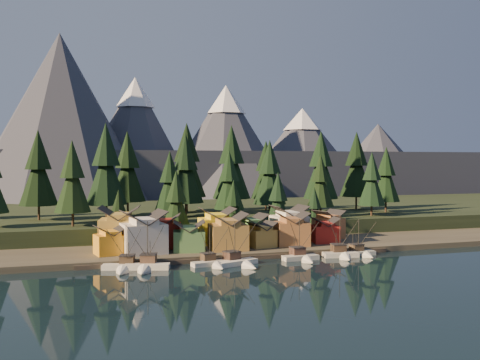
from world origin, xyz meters
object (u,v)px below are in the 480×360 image
object	(u,v)px
boat_0	(125,262)
house_front_0	(110,239)
boat_5	(342,249)
boat_2	(213,258)
boat_6	(362,248)
boat_4	(302,252)
house_front_1	(144,231)
house_back_0	(120,227)
house_back_1	(165,230)
boat_1	(146,260)
boat_3	(240,257)

from	to	relation	value
boat_0	house_front_0	world-z (taller)	boat_0
boat_5	house_front_0	size ratio (longest dim) A/B	1.42
boat_2	boat_6	distance (m)	40.11
boat_4	house_front_1	xyz separation A→B (m)	(-36.83, 13.83, 4.85)
house_back_0	house_back_1	distance (m)	11.79
boat_5	house_back_0	distance (m)	57.47
house_back_1	boat_4	bearing A→B (deg)	-20.49
house_front_1	boat_1	bearing A→B (deg)	-101.70
house_back_1	boat_6	bearing A→B (deg)	-8.07
boat_0	boat_6	bearing A→B (deg)	15.68
house_front_0	house_front_1	world-z (taller)	house_front_1
house_front_1	house_back_1	xyz separation A→B (m)	(6.62, 7.19, -0.89)
boat_3	house_back_0	bearing A→B (deg)	118.30
house_front_0	boat_5	bearing A→B (deg)	-25.20
boat_0	boat_5	world-z (taller)	boat_5
boat_2	house_back_1	bearing A→B (deg)	99.54
boat_0	house_front_0	size ratio (longest dim) A/B	1.41
boat_1	house_back_0	xyz separation A→B (m)	(-3.84, 22.10, 5.04)
boat_6	house_front_1	xyz separation A→B (m)	(-54.15, 12.42, 5.01)
boat_1	boat_5	size ratio (longest dim) A/B	1.02
boat_2	boat_4	bearing A→B (deg)	-9.42
boat_3	boat_0	bearing A→B (deg)	155.29
boat_1	house_front_0	bearing A→B (deg)	132.63
boat_0	boat_6	xyz separation A→B (m)	(59.98, 0.17, 0.06)
boat_6	house_back_0	world-z (taller)	house_back_0
boat_5	boat_6	world-z (taller)	boat_5
house_front_0	boat_1	bearing A→B (deg)	-76.10
boat_4	house_front_1	size ratio (longest dim) A/B	1.00
boat_5	house_back_1	size ratio (longest dim) A/B	1.21
boat_3	boat_6	xyz separation A→B (m)	(34.01, 3.03, -0.04)
boat_0	house_front_1	size ratio (longest dim) A/B	1.04
boat_5	house_front_0	bearing A→B (deg)	174.90
boat_0	house_front_0	distance (m)	13.80
house_front_0	house_back_1	bearing A→B (deg)	12.88
boat_1	boat_3	size ratio (longest dim) A/B	1.03
boat_0	boat_6	world-z (taller)	boat_0
boat_3	house_back_0	world-z (taller)	house_back_0
boat_2	boat_3	xyz separation A→B (m)	(6.07, -1.45, 0.20)
house_front_1	house_back_0	xyz separation A→B (m)	(-5.05, 8.29, 0.28)
house_back_0	boat_6	bearing A→B (deg)	-8.77
boat_0	boat_5	size ratio (longest dim) A/B	1.00
boat_4	house_front_0	distance (m)	47.20
boat_4	house_back_0	distance (m)	47.64
boat_4	house_front_1	world-z (taller)	house_front_1
house_back_1	boat_1	bearing A→B (deg)	-96.11
house_front_0	boat_4	bearing A→B (deg)	-29.13
house_front_0	boat_0	bearing A→B (deg)	-91.94
house_front_0	house_back_1	distance (m)	16.03
boat_3	house_front_0	xyz separation A→B (m)	(-28.13, 16.10, 3.15)
house_front_0	house_back_0	distance (m)	8.44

